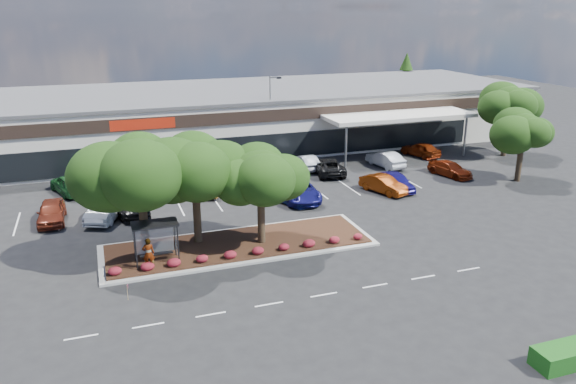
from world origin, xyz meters
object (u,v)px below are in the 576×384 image
object	(u,v)px
light_pole	(271,123)
car_0	(51,212)
survey_stake	(128,290)
car_1	(107,208)

from	to	relation	value
light_pole	car_0	bearing A→B (deg)	-149.98
light_pole	car_0	xyz separation A→B (m)	(-21.07, -12.17, -2.99)
survey_stake	car_0	bearing A→B (deg)	107.70
car_1	survey_stake	bearing A→B (deg)	-64.27
light_pole	car_1	bearing A→B (deg)	-143.30
car_0	car_1	world-z (taller)	car_1
light_pole	survey_stake	xyz separation A→B (m)	(-16.61, -26.14, -3.19)
car_1	car_0	bearing A→B (deg)	-164.88
car_0	survey_stake	bearing A→B (deg)	-70.69
light_pole	car_1	world-z (taller)	light_pole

